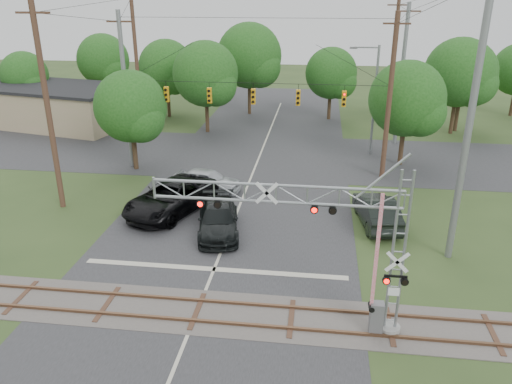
# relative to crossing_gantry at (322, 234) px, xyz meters

# --- Properties ---
(ground) EXTENTS (160.00, 160.00, 0.00)m
(ground) POSITION_rel_crossing_gantry_xyz_m (-5.05, -1.64, -4.22)
(ground) COLOR #30441F
(ground) RESTS_ON ground
(road_main) EXTENTS (14.00, 90.00, 0.02)m
(road_main) POSITION_rel_crossing_gantry_xyz_m (-5.05, 8.36, -4.21)
(road_main) COLOR #2B2B2E
(road_main) RESTS_ON ground
(road_cross) EXTENTS (90.00, 12.00, 0.02)m
(road_cross) POSITION_rel_crossing_gantry_xyz_m (-5.05, 22.36, -4.21)
(road_cross) COLOR #2B2B2E
(road_cross) RESTS_ON ground
(railroad_track) EXTENTS (90.00, 3.20, 0.17)m
(railroad_track) POSITION_rel_crossing_gantry_xyz_m (-5.05, 0.36, -4.19)
(railroad_track) COLOR #4D4643
(railroad_track) RESTS_ON ground
(crossing_gantry) EXTENTS (9.78, 0.88, 6.86)m
(crossing_gantry) POSITION_rel_crossing_gantry_xyz_m (0.00, 0.00, 0.00)
(crossing_gantry) COLOR gray
(crossing_gantry) RESTS_ON ground
(traffic_signal_span) EXTENTS (19.34, 0.36, 11.50)m
(traffic_signal_span) POSITION_rel_crossing_gantry_xyz_m (-4.12, 18.36, 1.52)
(traffic_signal_span) COLOR gray
(traffic_signal_span) RESTS_ON ground
(pickup_black) EXTENTS (5.32, 7.49, 1.90)m
(pickup_black) POSITION_rel_crossing_gantry_xyz_m (-9.07, 10.36, -3.27)
(pickup_black) COLOR black
(pickup_black) RESTS_ON ground
(car_dark) EXTENTS (3.20, 5.75, 1.58)m
(car_dark) POSITION_rel_crossing_gantry_xyz_m (-5.65, 7.95, -3.43)
(car_dark) COLOR black
(car_dark) RESTS_ON ground
(sedan_silver) EXTENTS (4.85, 2.57, 1.57)m
(sedan_silver) POSITION_rel_crossing_gantry_xyz_m (-7.62, 13.97, -3.43)
(sedan_silver) COLOR #ACAFB4
(sedan_silver) RESTS_ON ground
(suv_dark) EXTENTS (2.57, 5.42, 1.72)m
(suv_dark) POSITION_rel_crossing_gantry_xyz_m (3.27, 10.18, -3.36)
(suv_dark) COLOR black
(suv_dark) RESTS_ON ground
(commercial_building) EXTENTS (18.27, 12.04, 3.92)m
(commercial_building) POSITION_rel_crossing_gantry_xyz_m (-27.61, 30.35, -2.25)
(commercial_building) COLOR tan
(commercial_building) RESTS_ON ground
(streetlight) EXTENTS (2.35, 0.24, 8.81)m
(streetlight) POSITION_rel_crossing_gantry_xyz_m (3.87, 23.99, 0.71)
(streetlight) COLOR gray
(streetlight) RESTS_ON ground
(utility_poles) EXTENTS (25.62, 27.15, 13.85)m
(utility_poles) POSITION_rel_crossing_gantry_xyz_m (-2.69, 20.79, 2.21)
(utility_poles) COLOR #482F21
(utility_poles) RESTS_ON ground
(treeline) EXTENTS (57.22, 27.69, 9.76)m
(treeline) POSITION_rel_crossing_gantry_xyz_m (-3.94, 32.53, 1.19)
(treeline) COLOR #3C2B1B
(treeline) RESTS_ON ground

